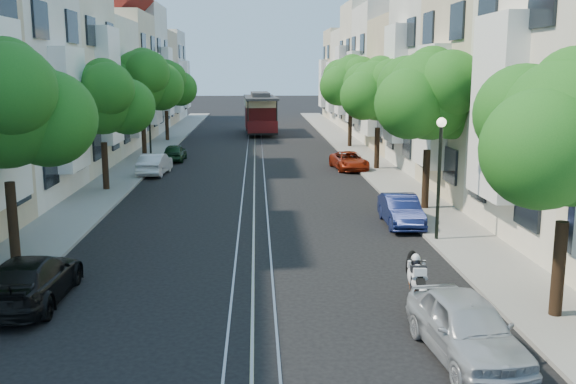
{
  "coord_description": "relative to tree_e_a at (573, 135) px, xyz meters",
  "views": [
    {
      "loc": [
        0.14,
        -17.11,
        5.87
      ],
      "look_at": [
        1.3,
        6.48,
        1.33
      ],
      "focal_mm": 40.0,
      "sensor_mm": 36.0,
      "label": 1
    }
  ],
  "objects": [
    {
      "name": "tree_e_a",
      "position": [
        0.0,
        0.0,
        0.0
      ],
      "size": [
        4.72,
        3.87,
        6.27
      ],
      "color": "black",
      "rests_on": "ground"
    },
    {
      "name": "sportbike_rider",
      "position": [
        -3.16,
        1.07,
        -3.65
      ],
      "size": [
        0.48,
        1.86,
        1.31
      ],
      "rotation": [
        0.0,
        0.0,
        -0.05
      ],
      "color": "black",
      "rests_on": "ground"
    },
    {
      "name": "townhouses_east",
      "position": [
        4.61,
        30.94,
        0.79
      ],
      "size": [
        7.75,
        72.0,
        12.0
      ],
      "color": "beige",
      "rests_on": "ground"
    },
    {
      "name": "tree_e_c",
      "position": [
        0.0,
        23.0,
        0.2
      ],
      "size": [
        4.84,
        3.99,
        6.52
      ],
      "color": "black",
      "rests_on": "ground"
    },
    {
      "name": "parked_car_w_mid",
      "position": [
        -12.86,
        21.95,
        -3.79
      ],
      "size": [
        1.57,
        3.78,
        1.22
      ],
      "primitive_type": "imported",
      "rotation": [
        0.0,
        0.0,
        3.06
      ],
      "color": "silver",
      "rests_on": "ground"
    },
    {
      "name": "rail_right",
      "position": [
        -6.71,
        31.02,
        -4.39
      ],
      "size": [
        0.06,
        80.0,
        0.02
      ],
      "primitive_type": "cube",
      "color": "gray",
      "rests_on": "ground"
    },
    {
      "name": "tree_w_a",
      "position": [
        -14.4,
        5.0,
        0.34
      ],
      "size": [
        4.93,
        4.08,
        6.68
      ],
      "color": "black",
      "rests_on": "ground"
    },
    {
      "name": "lane_line",
      "position": [
        -7.26,
        31.02,
        -4.4
      ],
      "size": [
        0.08,
        80.0,
        0.01
      ],
      "primitive_type": "cube",
      "color": "tan",
      "rests_on": "ground"
    },
    {
      "name": "townhouses_west",
      "position": [
        -19.13,
        30.94,
        0.68
      ],
      "size": [
        7.75,
        72.0,
        11.76
      ],
      "color": "silver",
      "rests_on": "ground"
    },
    {
      "name": "lamp_east",
      "position": [
        -0.96,
        7.02,
        -1.55
      ],
      "size": [
        0.32,
        0.32,
        4.16
      ],
      "color": "black",
      "rests_on": "ground"
    },
    {
      "name": "parked_car_w_near",
      "position": [
        -12.86,
        1.75,
        -3.78
      ],
      "size": [
        1.76,
        4.28,
        1.24
      ],
      "primitive_type": "imported",
      "rotation": [
        0.0,
        0.0,
        3.15
      ],
      "color": "black",
      "rests_on": "ground"
    },
    {
      "name": "tree_w_b",
      "position": [
        -14.4,
        17.0,
        0.0
      ],
      "size": [
        4.72,
        3.87,
        6.27
      ],
      "color": "black",
      "rests_on": "ground"
    },
    {
      "name": "lamp_west",
      "position": [
        -13.56,
        25.02,
        -1.55
      ],
      "size": [
        0.32,
        0.32,
        4.16
      ],
      "color": "black",
      "rests_on": "ground"
    },
    {
      "name": "sidewalk_west",
      "position": [
        -14.51,
        31.02,
        -4.34
      ],
      "size": [
        2.5,
        80.0,
        0.12
      ],
      "primitive_type": "cube",
      "color": "gray",
      "rests_on": "ground"
    },
    {
      "name": "parked_car_e_mid",
      "position": [
        -1.66,
        9.46,
        -3.82
      ],
      "size": [
        1.29,
        3.55,
        1.16
      ],
      "primitive_type": "imported",
      "rotation": [
        0.0,
        0.0,
        -0.02
      ],
      "color": "#0D1541",
      "rests_on": "ground"
    },
    {
      "name": "sidewalk_east",
      "position": [
        -0.01,
        31.02,
        -4.34
      ],
      "size": [
        2.5,
        80.0,
        0.12
      ],
      "primitive_type": "cube",
      "color": "gray",
      "rests_on": "ground"
    },
    {
      "name": "tree_w_c",
      "position": [
        -14.4,
        28.0,
        0.67
      ],
      "size": [
        5.13,
        4.28,
        7.09
      ],
      "color": "black",
      "rests_on": "ground"
    },
    {
      "name": "tree_e_b",
      "position": [
        0.0,
        12.0,
        0.34
      ],
      "size": [
        4.93,
        4.08,
        6.68
      ],
      "color": "black",
      "rests_on": "ground"
    },
    {
      "name": "tree_e_d",
      "position": [
        0.0,
        34.0,
        0.47
      ],
      "size": [
        5.01,
        4.16,
        6.85
      ],
      "color": "black",
      "rests_on": "ground"
    },
    {
      "name": "parked_car_e_far",
      "position": [
        -1.66,
        23.24,
        -3.87
      ],
      "size": [
        2.12,
        3.96,
        1.06
      ],
      "primitive_type": "imported",
      "rotation": [
        0.0,
        0.0,
        0.1
      ],
      "color": "maroon",
      "rests_on": "ground"
    },
    {
      "name": "parked_car_w_far",
      "position": [
        -12.42,
        27.41,
        -3.84
      ],
      "size": [
        1.34,
        3.28,
        1.11
      ],
      "primitive_type": "imported",
      "rotation": [
        0.0,
        0.0,
        3.13
      ],
      "color": "#15361F",
      "rests_on": "ground"
    },
    {
      "name": "tree_w_d",
      "position": [
        -14.4,
        39.0,
        0.2
      ],
      "size": [
        4.84,
        3.99,
        6.52
      ],
      "color": "black",
      "rests_on": "ground"
    },
    {
      "name": "ground",
      "position": [
        -7.26,
        31.02,
        -4.4
      ],
      "size": [
        200.0,
        200.0,
        0.0
      ],
      "primitive_type": "plane",
      "color": "black",
      "rests_on": "ground"
    },
    {
      "name": "rail_slot",
      "position": [
        -7.26,
        31.02,
        -4.39
      ],
      "size": [
        0.06,
        80.0,
        0.02
      ],
      "primitive_type": "cube",
      "color": "gray",
      "rests_on": "ground"
    },
    {
      "name": "rail_left",
      "position": [
        -7.81,
        31.02,
        -4.39
      ],
      "size": [
        0.06,
        80.0,
        0.02
      ],
      "primitive_type": "cube",
      "color": "gray",
      "rests_on": "ground"
    },
    {
      "name": "cable_car",
      "position": [
        -6.76,
        44.91,
        -2.35
      ],
      "size": [
        3.16,
        9.08,
        3.45
      ],
      "rotation": [
        0.0,
        0.0,
        0.04
      ],
      "color": "black",
      "rests_on": "ground"
    },
    {
      "name": "parked_car_e_near",
      "position": [
        -2.86,
        -1.91,
        -3.74
      ],
      "size": [
        1.9,
        4.01,
        1.32
      ],
      "primitive_type": "imported",
      "rotation": [
        0.0,
        0.0,
        0.09
      ],
      "color": "#A0A5AC",
      "rests_on": "ground"
    }
  ]
}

